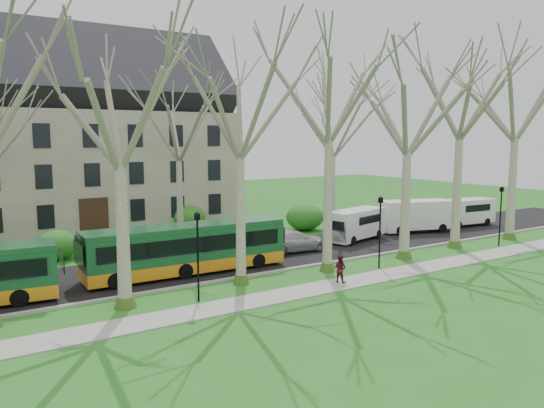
# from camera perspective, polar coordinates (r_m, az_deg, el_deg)

# --- Properties ---
(ground) EXTENTS (120.00, 120.00, 0.00)m
(ground) POSITION_cam_1_polar(r_m,az_deg,el_deg) (30.10, 1.78, -8.03)
(ground) COLOR #266D1F
(ground) RESTS_ON ground
(sidewalk) EXTENTS (70.00, 2.00, 0.06)m
(sidewalk) POSITION_cam_1_polar(r_m,az_deg,el_deg) (28.15, 4.72, -9.08)
(sidewalk) COLOR gray
(sidewalk) RESTS_ON ground
(road) EXTENTS (80.00, 8.00, 0.06)m
(road) POSITION_cam_1_polar(r_m,az_deg,el_deg) (34.61, -3.44, -5.95)
(road) COLOR black
(road) RESTS_ON ground
(curb) EXTENTS (80.00, 0.25, 0.14)m
(curb) POSITION_cam_1_polar(r_m,az_deg,el_deg) (31.28, 0.21, -7.30)
(curb) COLOR #A5A39E
(curb) RESTS_ON ground
(building) EXTENTS (26.50, 12.20, 16.00)m
(building) POSITION_cam_1_polar(r_m,az_deg,el_deg) (48.99, -20.67, 6.96)
(building) COLOR gray
(building) RESTS_ON ground
(tree_row_verge) EXTENTS (49.00, 7.00, 14.00)m
(tree_row_verge) POSITION_cam_1_polar(r_m,az_deg,el_deg) (29.29, 1.50, 5.43)
(tree_row_verge) COLOR gray
(tree_row_verge) RESTS_ON ground
(tree_row_far) EXTENTS (33.00, 7.00, 12.00)m
(tree_row_far) POSITION_cam_1_polar(r_m,az_deg,el_deg) (38.07, -9.36, 4.26)
(tree_row_far) COLOR gray
(tree_row_far) RESTS_ON ground
(lamp_row) EXTENTS (36.22, 0.22, 4.30)m
(lamp_row) POSITION_cam_1_polar(r_m,az_deg,el_deg) (28.72, 2.94, -3.51)
(lamp_row) COLOR black
(lamp_row) RESTS_ON ground
(hedges) EXTENTS (30.60, 8.60, 2.00)m
(hedges) POSITION_cam_1_polar(r_m,az_deg,el_deg) (40.27, -15.29, -2.91)
(hedges) COLOR #275C1A
(hedges) RESTS_ON ground
(bus_follow) EXTENTS (11.80, 2.74, 2.94)m
(bus_follow) POSITION_cam_1_polar(r_m,az_deg,el_deg) (31.11, -9.13, -4.72)
(bus_follow) COLOR #164E29
(bus_follow) RESTS_ON road
(sedan) EXTENTS (5.29, 2.41, 1.50)m
(sedan) POSITION_cam_1_polar(r_m,az_deg,el_deg) (36.58, 2.24, -3.97)
(sedan) COLOR silver
(sedan) RESTS_ON road
(van_a) EXTENTS (5.72, 3.24, 2.36)m
(van_a) POSITION_cam_1_polar(r_m,az_deg,el_deg) (40.92, 9.01, -2.24)
(van_a) COLOR silver
(van_a) RESTS_ON road
(van_b) EXTENTS (6.38, 3.91, 2.62)m
(van_b) POSITION_cam_1_polar(r_m,az_deg,el_deg) (45.52, 15.17, -1.28)
(van_b) COLOR silver
(van_b) RESTS_ON road
(van_c) EXTENTS (5.58, 2.51, 2.36)m
(van_c) POSITION_cam_1_polar(r_m,az_deg,el_deg) (50.03, 20.08, -0.87)
(van_c) COLOR silver
(van_c) RESTS_ON road
(pedestrian_b) EXTENTS (0.81, 0.89, 1.50)m
(pedestrian_b) POSITION_cam_1_polar(r_m,az_deg,el_deg) (29.21, 7.32, -6.92)
(pedestrian_b) COLOR #50121E
(pedestrian_b) RESTS_ON sidewalk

